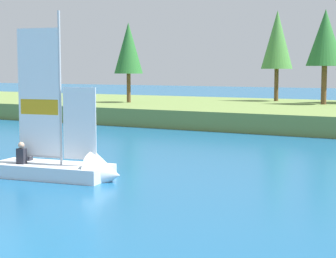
% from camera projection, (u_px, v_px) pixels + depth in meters
% --- Properties ---
extents(shore_bank, '(80.00, 15.95, 1.10)m').
position_uv_depth(shore_bank, '(329.00, 115.00, 37.49)').
color(shore_bank, olive).
rests_on(shore_bank, ground).
extents(shoreline_tree_left, '(2.04, 2.04, 5.66)m').
position_uv_depth(shoreline_tree_left, '(128.00, 48.00, 41.74)').
color(shoreline_tree_left, brown).
rests_on(shoreline_tree_left, shore_bank).
extents(shoreline_tree_midleft, '(2.32, 2.32, 6.66)m').
position_uv_depth(shoreline_tree_midleft, '(277.00, 40.00, 43.41)').
color(shoreline_tree_midleft, brown).
rests_on(shoreline_tree_midleft, shore_bank).
extents(shoreline_tree_centre, '(2.48, 2.48, 6.35)m').
position_uv_depth(shoreline_tree_centre, '(325.00, 38.00, 39.33)').
color(shoreline_tree_centre, brown).
rests_on(shoreline_tree_centre, shore_bank).
extents(sailboat, '(4.60, 2.13, 5.77)m').
position_uv_depth(sailboat, '(71.00, 167.00, 18.72)').
color(sailboat, silver).
rests_on(sailboat, ground).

